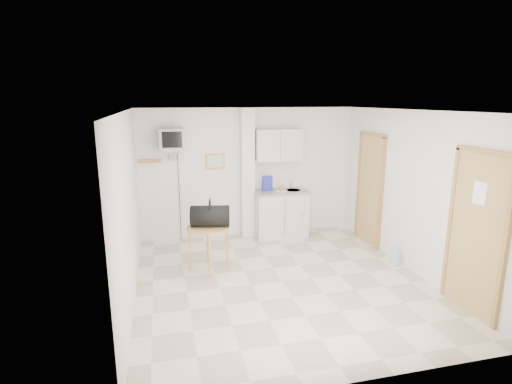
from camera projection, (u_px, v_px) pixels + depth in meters
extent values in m
plane|color=beige|center=(282.00, 281.00, 5.95)|extent=(4.50, 4.50, 0.00)
cube|color=white|center=(249.00, 173.00, 7.80)|extent=(4.20, 0.04, 2.50)
cube|color=white|center=(359.00, 261.00, 3.54)|extent=(4.20, 0.04, 2.50)
cube|color=white|center=(129.00, 210.00, 5.18)|extent=(0.04, 4.50, 2.50)
cube|color=white|center=(413.00, 192.00, 6.15)|extent=(0.04, 4.50, 2.50)
cube|color=white|center=(284.00, 111.00, 5.38)|extent=(4.20, 4.50, 0.04)
cube|color=white|center=(247.00, 174.00, 7.68)|extent=(0.25, 0.22, 2.50)
cube|color=tan|center=(215.00, 161.00, 7.57)|extent=(0.36, 0.03, 0.30)
cube|color=silver|center=(215.00, 162.00, 7.56)|extent=(0.28, 0.01, 0.22)
cube|color=#A37445|center=(150.00, 161.00, 7.28)|extent=(0.40, 0.05, 0.06)
cube|color=white|center=(233.00, 189.00, 7.78)|extent=(0.15, 0.02, 0.08)
cylinder|color=#A37445|center=(141.00, 162.00, 7.19)|extent=(0.02, 0.08, 0.02)
cylinder|color=#A37445|center=(147.00, 162.00, 7.21)|extent=(0.02, 0.08, 0.02)
cylinder|color=#A37445|center=(153.00, 162.00, 7.23)|extent=(0.02, 0.08, 0.02)
cylinder|color=#A37445|center=(158.00, 162.00, 7.26)|extent=(0.02, 0.08, 0.02)
cube|color=#AA7641|center=(370.00, 191.00, 7.38)|extent=(0.04, 0.75, 2.00)
cube|color=brown|center=(369.00, 191.00, 7.38)|extent=(0.06, 0.87, 2.06)
cube|color=#AA7641|center=(476.00, 236.00, 4.92)|extent=(0.04, 0.82, 2.02)
cube|color=brown|center=(476.00, 236.00, 4.92)|extent=(0.06, 0.94, 2.08)
cube|color=white|center=(480.00, 193.00, 4.79)|extent=(0.01, 0.20, 0.28)
cube|color=silver|center=(280.00, 214.00, 7.85)|extent=(1.00, 0.55, 0.88)
cube|color=gray|center=(281.00, 192.00, 7.75)|extent=(1.03, 0.58, 0.04)
cylinder|color=#B7B7BA|center=(293.00, 191.00, 7.81)|extent=(0.30, 0.30, 0.05)
cylinder|color=#B7B7BA|center=(291.00, 185.00, 7.92)|extent=(0.02, 0.02, 0.16)
cylinder|color=#B7B7BA|center=(292.00, 181.00, 7.84)|extent=(0.02, 0.13, 0.02)
cube|color=beige|center=(278.00, 145.00, 7.65)|extent=(0.90, 0.32, 0.60)
cube|color=#202999|center=(267.00, 183.00, 7.70)|extent=(0.19, 0.07, 0.29)
cylinder|color=white|center=(282.00, 191.00, 7.70)|extent=(0.22, 0.22, 0.01)
sphere|color=tan|center=(282.00, 188.00, 7.69)|extent=(0.11, 0.11, 0.11)
cube|color=slate|center=(172.00, 152.00, 7.20)|extent=(0.36, 0.32, 0.02)
cube|color=slate|center=(172.00, 155.00, 7.34)|extent=(0.10, 0.06, 0.20)
cube|color=#9E9FA1|center=(172.00, 140.00, 7.09)|extent=(0.44, 0.42, 0.40)
cube|color=black|center=(172.00, 140.00, 6.88)|extent=(0.34, 0.02, 0.28)
cylinder|color=black|center=(179.00, 196.00, 7.55)|extent=(0.01, 0.01, 1.73)
cylinder|color=#A37445|center=(208.00, 228.00, 6.21)|extent=(0.67, 0.67, 0.03)
cylinder|color=#A37445|center=(227.00, 248.00, 6.34)|extent=(0.04, 0.04, 0.68)
cylinder|color=#A37445|center=(208.00, 243.00, 6.57)|extent=(0.04, 0.04, 0.68)
cylinder|color=#A37445|center=(190.00, 250.00, 6.24)|extent=(0.04, 0.04, 0.68)
cylinder|color=#A37445|center=(210.00, 256.00, 6.01)|extent=(0.04, 0.04, 0.68)
cylinder|color=black|center=(210.00, 216.00, 6.21)|extent=(0.65, 0.44, 0.33)
torus|color=black|center=(210.00, 206.00, 6.17)|extent=(0.07, 0.25, 0.25)
cylinder|color=#9DC2D3|center=(395.00, 257.00, 6.48)|extent=(0.11, 0.11, 0.30)
cylinder|color=#9DC2D3|center=(396.00, 248.00, 6.45)|extent=(0.03, 0.03, 0.04)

